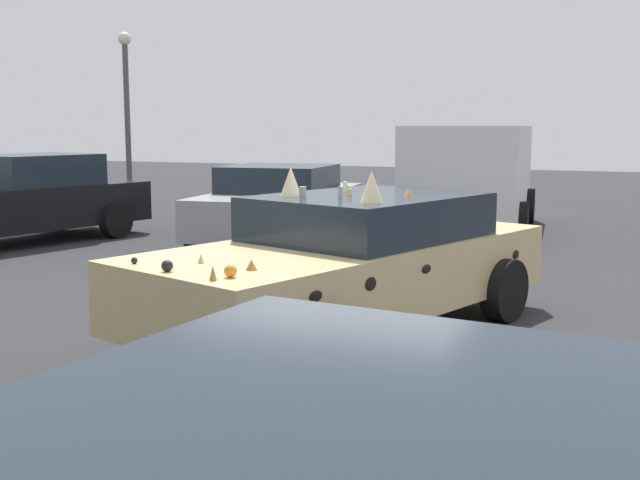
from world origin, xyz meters
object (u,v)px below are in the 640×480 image
object	(u,v)px
parked_van_far_right	(472,172)
parked_sedan_far_left	(20,200)
art_car_decorated	(353,262)
lot_lamp_post	(127,106)
parked_sedan_row_back_far	(281,205)

from	to	relation	value
parked_van_far_right	parked_sedan_far_left	world-z (taller)	parked_van_far_right
art_car_decorated	parked_van_far_right	xyz separation A→B (m)	(7.97, 0.55, 0.44)
parked_van_far_right	parked_sedan_far_left	distance (m)	8.26
art_car_decorated	lot_lamp_post	world-z (taller)	lot_lamp_post
parked_van_far_right	lot_lamp_post	bearing A→B (deg)	-88.41
parked_van_far_right	parked_sedan_far_left	size ratio (longest dim) A/B	1.04
parked_sedan_row_back_far	lot_lamp_post	xyz separation A→B (m)	(2.20, 4.73, 1.75)
art_car_decorated	parked_van_far_right	distance (m)	8.00
parked_van_far_right	parked_sedan_row_back_far	size ratio (longest dim) A/B	1.14
parked_van_far_right	art_car_decorated	bearing A→B (deg)	-1.69
parked_van_far_right	parked_sedan_row_back_far	bearing A→B (deg)	-45.06
art_car_decorated	parked_sedan_row_back_far	bearing A→B (deg)	-128.80
parked_van_far_right	lot_lamp_post	xyz separation A→B (m)	(-0.93, 7.30, 1.30)
art_car_decorated	parked_van_far_right	world-z (taller)	parked_van_far_right
art_car_decorated	parked_sedan_row_back_far	world-z (taller)	art_car_decorated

